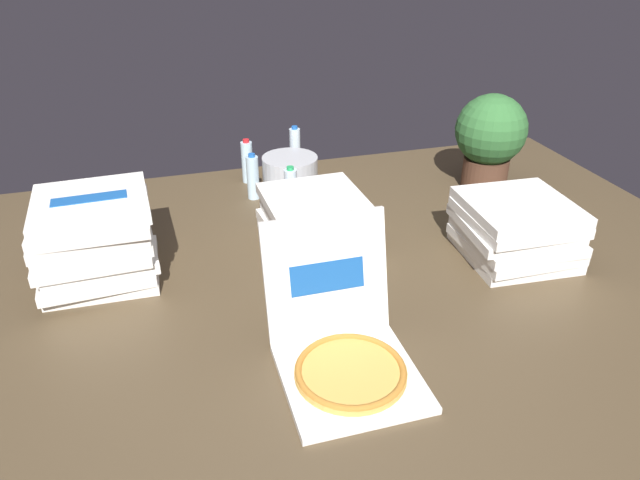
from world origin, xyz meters
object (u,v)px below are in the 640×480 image
Objects in this scene: pizza_stack_left_mid at (315,217)px; water_bottle_0 at (291,191)px; water_bottle_3 at (253,177)px; ice_bucket at (290,172)px; potted_plant at (490,137)px; pizza_stack_right_mid at (95,240)px; water_bottle_2 at (295,147)px; pizza_stack_left_near at (516,230)px; open_pizza_box at (344,346)px; water_bottle_1 at (247,162)px.

water_bottle_0 is at bearing 98.75° from pizza_stack_left_mid.
water_bottle_0 is at bearing -56.67° from water_bottle_3.
pizza_stack_left_mid is at bearing -92.51° from ice_bucket.
pizza_stack_left_mid is 0.98m from potted_plant.
ice_bucket is 0.96m from potted_plant.
pizza_stack_right_mid reaches higher than water_bottle_3.
pizza_stack_right_mid is 1.05m from ice_bucket.
water_bottle_2 is 1.00× the size of water_bottle_3.
pizza_stack_left_near reaches higher than water_bottle_3.
pizza_stack_right_mid is at bearing -138.24° from water_bottle_2.
open_pizza_box is at bearing -99.03° from water_bottle_2.
water_bottle_1 is 1.00× the size of water_bottle_3.
pizza_stack_left_near is 1.33m from water_bottle_1.
pizza_stack_left_mid is 0.84m from pizza_stack_right_mid.
water_bottle_3 is at bearing 136.71° from pizza_stack_left_near.
water_bottle_0 is 0.98m from potted_plant.
water_bottle_0 is at bearing -103.00° from ice_bucket.
pizza_stack_left_near is at bearing -49.81° from water_bottle_1.
water_bottle_1 reaches higher than pizza_stack_left_mid.
pizza_stack_right_mid is at bearing -145.54° from ice_bucket.
water_bottle_2 and water_bottle_3 have the same top height.
water_bottle_1 is at bearing 107.12° from water_bottle_0.
pizza_stack_left_mid is at bearing -69.43° from water_bottle_3.
pizza_stack_left_mid is at bearing -98.19° from water_bottle_2.
water_bottle_2 is at bearing 80.97° from open_pizza_box.
water_bottle_0 and water_bottle_1 have the same top height.
pizza_stack_left_mid is 0.79m from water_bottle_2.
pizza_stack_left_mid is 1.97× the size of water_bottle_2.
ice_bucket is at bearing 127.17° from pizza_stack_left_near.
pizza_stack_right_mid is at bearing -133.16° from water_bottle_1.
open_pizza_box is 0.79m from pizza_stack_left_mid.
water_bottle_2 is (0.11, 0.79, 0.01)m from pizza_stack_left_mid.
water_bottle_0 is at bearing 140.04° from pizza_stack_left_near.
pizza_stack_left_mid is at bearing 152.66° from pizza_stack_left_near.
pizza_stack_left_mid is 0.26m from water_bottle_0.
water_bottle_3 reaches higher than pizza_stack_left_mid.
pizza_stack_left_near reaches higher than ice_bucket.
water_bottle_2 is (0.25, 1.56, 0.03)m from open_pizza_box.
pizza_stack_left_near is 0.96m from water_bottle_0.
water_bottle_0 is 0.42m from water_bottle_1.
pizza_stack_left_near is 1.63× the size of ice_bucket.
potted_plant is (0.23, 0.62, 0.14)m from pizza_stack_left_near.
pizza_stack_left_near reaches higher than water_bottle_0.
water_bottle_3 is (-0.13, 0.20, 0.00)m from water_bottle_0.
ice_bucket is at bearing -34.79° from water_bottle_1.
pizza_stack_left_mid is at bearing -81.25° from water_bottle_0.
open_pizza_box is 1.15× the size of pizza_stack_right_mid.
pizza_stack_right_mid is 1.80m from potted_plant.
ice_bucket is at bearing 83.08° from open_pizza_box.
pizza_stack_left_mid is 1.02× the size of pizza_stack_right_mid.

